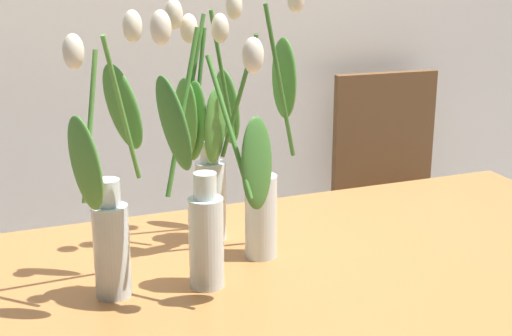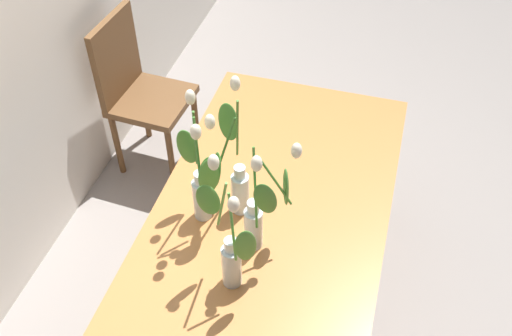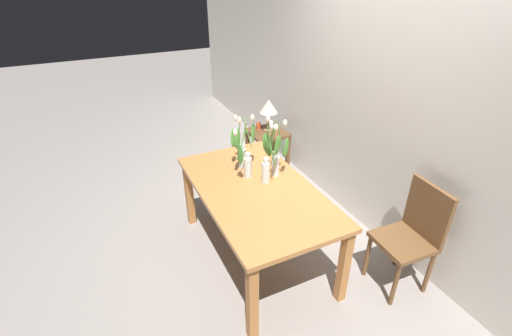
% 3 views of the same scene
% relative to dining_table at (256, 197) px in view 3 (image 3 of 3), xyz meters
% --- Properties ---
extents(ground_plane, '(18.00, 18.00, 0.00)m').
position_rel_dining_table_xyz_m(ground_plane, '(0.00, 0.00, -0.65)').
color(ground_plane, gray).
extents(room_wall_rear, '(9.00, 0.10, 2.70)m').
position_rel_dining_table_xyz_m(room_wall_rear, '(0.00, 1.25, 0.70)').
color(room_wall_rear, silver).
rests_on(room_wall_rear, ground).
extents(dining_table, '(1.60, 0.90, 0.74)m').
position_rel_dining_table_xyz_m(dining_table, '(0.00, 0.00, 0.00)').
color(dining_table, '#B7753D').
rests_on(dining_table, ground).
extents(tulip_vase_0, '(0.19, 0.22, 0.54)m').
position_rel_dining_table_xyz_m(tulip_vase_0, '(-0.13, 0.24, 0.29)').
color(tulip_vase_0, silver).
rests_on(tulip_vase_0, dining_table).
extents(tulip_vase_1, '(0.22, 0.14, 0.56)m').
position_rel_dining_table_xyz_m(tulip_vase_1, '(-0.06, 0.14, 0.27)').
color(tulip_vase_1, silver).
rests_on(tulip_vase_1, dining_table).
extents(tulip_vase_2, '(0.19, 0.23, 0.53)m').
position_rel_dining_table_xyz_m(tulip_vase_2, '(-0.38, 0.05, 0.27)').
color(tulip_vase_2, silver).
rests_on(tulip_vase_2, dining_table).
extents(tulip_vase_3, '(0.21, 0.18, 0.53)m').
position_rel_dining_table_xyz_m(tulip_vase_3, '(-0.21, -0.01, 0.27)').
color(tulip_vase_3, silver).
rests_on(tulip_vase_3, dining_table).
extents(dining_chair, '(0.42, 0.42, 0.93)m').
position_rel_dining_table_xyz_m(dining_chair, '(0.81, 0.98, -0.12)').
color(dining_chair, brown).
rests_on(dining_chair, ground).
extents(side_table, '(0.44, 0.44, 0.55)m').
position_rel_dining_table_xyz_m(side_table, '(-1.36, 0.82, -0.22)').
color(side_table, brown).
rests_on(side_table, ground).
extents(table_lamp, '(0.22, 0.22, 0.40)m').
position_rel_dining_table_xyz_m(table_lamp, '(-1.39, 0.84, 0.21)').
color(table_lamp, olive).
rests_on(table_lamp, side_table).
extents(pillar_candle, '(0.06, 0.06, 0.07)m').
position_rel_dining_table_xyz_m(pillar_candle, '(-1.49, 0.76, -0.06)').
color(pillar_candle, '#CC4C23').
rests_on(pillar_candle, side_table).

